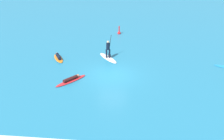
{
  "coord_description": "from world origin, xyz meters",
  "views": [
    {
      "loc": [
        2.44,
        -23.87,
        11.47
      ],
      "look_at": [
        0.0,
        0.0,
        0.5
      ],
      "focal_mm": 47.97,
      "sensor_mm": 36.0,
      "label": 1
    }
  ],
  "objects": [
    {
      "name": "surfer_on_white_board",
      "position": [
        -0.79,
        3.83,
        0.45
      ],
      "size": [
        2.41,
        3.0,
        2.38
      ],
      "rotation": [
        0.0,
        0.0,
        2.18
      ],
      "color": "white",
      "rests_on": "ground_plane"
    },
    {
      "name": "surfer_on_red_board",
      "position": [
        -3.35,
        -1.55,
        0.13
      ],
      "size": [
        2.43,
        2.86,
        0.4
      ],
      "rotation": [
        0.0,
        0.0,
        0.9
      ],
      "color": "red",
      "rests_on": "ground_plane"
    },
    {
      "name": "surfer_on_orange_board",
      "position": [
        -5.75,
        3.25,
        0.16
      ],
      "size": [
        1.76,
        2.53,
        0.44
      ],
      "rotation": [
        0.0,
        0.0,
        2.05
      ],
      "color": "orange",
      "rests_on": "ground_plane"
    },
    {
      "name": "ground_plane",
      "position": [
        0.0,
        0.0,
        0.0
      ],
      "size": [
        120.0,
        120.0,
        0.0
      ],
      "primitive_type": "plane",
      "color": "teal",
      "rests_on": "ground"
    },
    {
      "name": "marker_buoy",
      "position": [
        -0.34,
        12.04,
        0.19
      ],
      "size": [
        0.42,
        0.42,
        1.12
      ],
      "color": "red",
      "rests_on": "ground_plane"
    }
  ]
}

